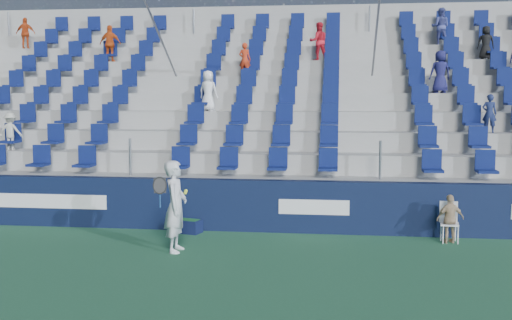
# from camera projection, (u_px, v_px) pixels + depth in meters

# --- Properties ---
(ground) EXTENTS (70.00, 70.00, 0.00)m
(ground) POSITION_uv_depth(u_px,v_px,m) (226.00, 267.00, 11.85)
(ground) COLOR #296140
(ground) RESTS_ON ground
(sponsor_wall) EXTENTS (24.00, 0.32, 1.20)m
(sponsor_wall) POSITION_uv_depth(u_px,v_px,m) (250.00, 205.00, 14.89)
(sponsor_wall) COLOR #0E1735
(sponsor_wall) RESTS_ON ground
(grandstand) EXTENTS (24.00, 8.17, 6.63)m
(grandstand) POSITION_uv_depth(u_px,v_px,m) (272.00, 128.00, 19.75)
(grandstand) COLOR #A1A29C
(grandstand) RESTS_ON ground
(tennis_player) EXTENTS (0.69, 0.69, 1.85)m
(tennis_player) POSITION_uv_depth(u_px,v_px,m) (176.00, 206.00, 12.90)
(tennis_player) COLOR silver
(tennis_player) RESTS_ON ground
(line_judge_chair) EXTENTS (0.43, 0.44, 0.87)m
(line_judge_chair) POSITION_uv_depth(u_px,v_px,m) (449.00, 219.00, 13.83)
(line_judge_chair) COLOR white
(line_judge_chair) RESTS_ON ground
(line_judge) EXTENTS (0.66, 0.42, 1.05)m
(line_judge) POSITION_uv_depth(u_px,v_px,m) (450.00, 219.00, 13.69)
(line_judge) COLOR tan
(line_judge) RESTS_ON ground
(ball_bin) EXTENTS (0.63, 0.50, 0.31)m
(ball_bin) POSITION_uv_depth(u_px,v_px,m) (189.00, 226.00, 14.71)
(ball_bin) COLOR #10173B
(ball_bin) RESTS_ON ground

